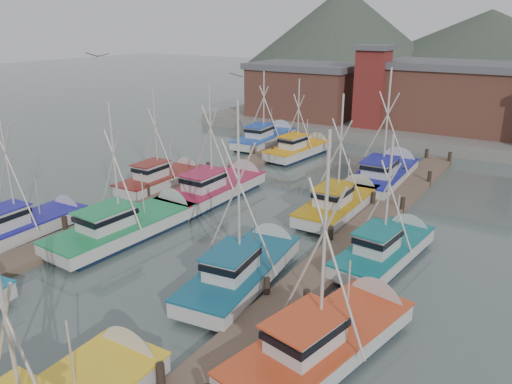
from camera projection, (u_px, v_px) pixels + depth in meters
The scene contains 21 objects.
ground at pixel (192, 254), 27.38m from camera, with size 260.00×260.00×0.00m, color #52635F.
dock_left at pixel (149, 205), 34.07m from camera, with size 2.30×46.00×1.50m.
dock_right at pixel (340, 253), 27.02m from camera, with size 2.30×46.00×1.50m.
quay at pixel (398, 128), 56.80m from camera, with size 44.00×16.00×1.20m, color gray.
shed_left at pixel (304, 90), 59.52m from camera, with size 12.72×8.48×6.20m.
shed_center at pixel (458, 95), 52.45m from camera, with size 14.84×9.54×6.90m.
lookout_tower at pixel (372, 86), 52.99m from camera, with size 3.60×3.60×8.50m.
distant_hills at pixel (448, 69), 131.92m from camera, with size 175.00×140.00×42.00m.
boat_4 at pixel (131, 225), 29.51m from camera, with size 3.68×10.05×8.96m.
boat_5 at pixel (246, 268), 24.37m from camera, with size 3.87×9.28×9.75m.
boat_6 at pixel (28, 226), 29.39m from camera, with size 3.76×8.40×9.33m.
boat_7 at pixel (331, 337), 19.03m from camera, with size 4.65×9.65×9.68m.
boat_8 at pixel (219, 187), 36.15m from camera, with size 3.76×9.81×9.21m.
boat_9 at pixel (341, 203), 33.12m from camera, with size 3.51×8.96×8.69m.
boat_10 at pixel (164, 178), 38.23m from camera, with size 3.37×8.19×8.24m.
boat_11 at pixel (388, 249), 26.47m from camera, with size 3.40×8.52×7.61m.
boat_12 at pixel (301, 149), 46.95m from camera, with size 3.45×8.71×7.92m.
boat_13 at pixel (385, 174), 39.43m from camera, with size 4.05×10.43×9.92m.
boat_14 at pixel (267, 137), 51.64m from camera, with size 3.57×9.78×8.32m.
gull_near at pixel (97, 55), 25.07m from camera, with size 1.55×0.64×0.24m.
gull_far at pixel (241, 76), 28.45m from camera, with size 1.55×0.62×0.24m.
Camera 1 is at (16.17, -19.10, 12.14)m, focal length 35.00 mm.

